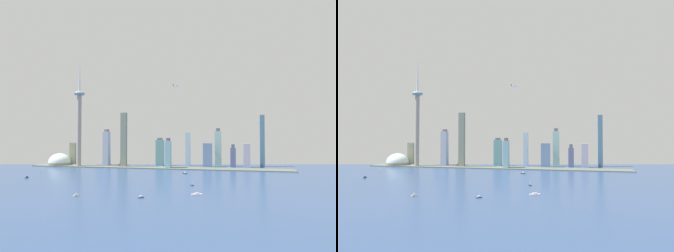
% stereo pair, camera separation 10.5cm
% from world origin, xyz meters
% --- Properties ---
extents(ground_plane, '(6000.00, 6000.00, 0.00)m').
position_xyz_m(ground_plane, '(0.00, 0.00, 0.00)').
color(ground_plane, navy).
extents(waterfront_pier, '(780.89, 61.74, 2.15)m').
position_xyz_m(waterfront_pier, '(0.00, 538.59, 1.07)').
color(waterfront_pier, '#575F55').
rests_on(waterfront_pier, ground).
extents(observation_tower, '(33.16, 33.16, 343.85)m').
position_xyz_m(observation_tower, '(-241.39, 528.83, 154.98)').
color(observation_tower, '#A1958A').
rests_on(observation_tower, ground).
extents(stadium_dome, '(72.07, 72.07, 57.23)m').
position_xyz_m(stadium_dome, '(-317.75, 545.50, 8.98)').
color(stadium_dome, gray).
rests_on(stadium_dome, ground).
extents(skyscraper_0, '(15.19, 22.57, 88.47)m').
position_xyz_m(skyscraper_0, '(40.70, 533.34, 41.67)').
color(skyscraper_0, '#7DAFBA').
rests_on(skyscraper_0, ground).
extents(skyscraper_1, '(26.85, 24.59, 70.24)m').
position_xyz_m(skyscraper_1, '(-211.33, 627.00, 35.12)').
color(skyscraper_1, '#93A8BD').
rests_on(skyscraper_1, ground).
extents(skyscraper_2, '(20.11, 15.71, 118.46)m').
position_xyz_m(skyscraper_2, '(179.99, 631.19, 56.19)').
color(skyscraper_2, '#91BBB4').
rests_on(skyscraper_2, ground).
extents(skyscraper_3, '(27.04, 19.56, 72.29)m').
position_xyz_m(skyscraper_3, '(150.34, 592.28, 36.14)').
color(skyscraper_3, '#617DAB').
rests_on(skyscraper_3, ground).
extents(skyscraper_4, '(21.25, 24.31, 85.73)m').
position_xyz_m(skyscraper_4, '(-293.46, 591.64, 35.87)').
color(skyscraper_4, gray).
rests_on(skyscraper_4, ground).
extents(skyscraper_5, '(16.39, 18.02, 69.06)m').
position_xyz_m(skyscraper_5, '(225.66, 613.35, 31.22)').
color(skyscraper_5, slate).
rests_on(skyscraper_5, ground).
extents(skyscraper_6, '(20.68, 13.17, 177.16)m').
position_xyz_m(skyscraper_6, '(-138.45, 625.14, 87.12)').
color(skyscraper_6, '#98B2CD').
rests_on(skyscraper_6, ground).
extents(skyscraper_7, '(13.84, 17.68, 158.95)m').
position_xyz_m(skyscraper_7, '(313.62, 643.25, 79.47)').
color(skyscraper_7, slate).
rests_on(skyscraper_7, ground).
extents(skyscraper_8, '(17.50, 12.49, 165.20)m').
position_xyz_m(skyscraper_8, '(-100.26, 543.67, 82.60)').
color(skyscraper_8, gray).
rests_on(skyscraper_8, ground).
extents(skyscraper_9, '(23.77, 18.50, 87.83)m').
position_xyz_m(skyscraper_9, '(-1.89, 605.40, 42.10)').
color(skyscraper_9, '#5D9292').
rests_on(skyscraper_9, ground).
extents(skyscraper_10, '(19.65, 26.64, 70.90)m').
position_xyz_m(skyscraper_10, '(265.83, 611.66, 35.45)').
color(skyscraper_10, '#A2A1BC').
rests_on(skyscraper_10, ground).
extents(skyscraper_11, '(13.57, 17.27, 104.95)m').
position_xyz_m(skyscraper_11, '(86.50, 616.09, 52.47)').
color(skyscraper_11, '#A0BDD0').
rests_on(skyscraper_11, ground).
extents(skyscraper_12, '(19.34, 23.54, 115.70)m').
position_xyz_m(skyscraper_12, '(-181.11, 601.75, 55.65)').
color(skyscraper_12, '#9FACC8').
rests_on(skyscraper_12, ground).
extents(boat_0, '(8.99, 8.63, 8.06)m').
position_xyz_m(boat_0, '(87.33, 116.81, 1.19)').
color(boat_0, navy).
rests_on(boat_0, ground).
extents(boat_1, '(6.40, 6.37, 10.07)m').
position_xyz_m(boat_1, '(149.08, 244.39, 1.34)').
color(boat_1, black).
rests_on(boat_1, ground).
extents(boat_2, '(2.38, 7.75, 8.25)m').
position_xyz_m(boat_2, '(-267.24, 376.40, 1.17)').
color(boat_2, white).
rests_on(boat_2, ground).
extents(boat_3, '(5.94, 8.04, 6.80)m').
position_xyz_m(boat_3, '(-16.32, 107.19, 1.34)').
color(boat_3, beige).
rests_on(boat_3, ground).
extents(boat_4, '(11.60, 7.63, 4.19)m').
position_xyz_m(boat_4, '(107.59, 421.55, 1.50)').
color(boat_4, '#12242F').
rests_on(boat_4, ground).
extents(boat_5, '(6.76, 11.48, 9.19)m').
position_xyz_m(boat_5, '(-227.98, 270.34, 1.45)').
color(boat_5, '#145188').
rests_on(boat_5, ground).
extents(boat_6, '(17.45, 10.29, 3.25)m').
position_xyz_m(boat_6, '(168.41, 158.80, 1.18)').
color(boat_6, white).
rests_on(boat_6, ground).
extents(channel_buoy_0, '(1.95, 1.95, 2.06)m').
position_xyz_m(channel_buoy_0, '(79.19, 196.49, 1.03)').
color(channel_buoy_0, '#E54C19').
rests_on(channel_buoy_0, ground).
extents(airplane, '(26.28, 24.35, 7.50)m').
position_xyz_m(airplane, '(57.27, 580.86, 247.23)').
color(airplane, silver).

